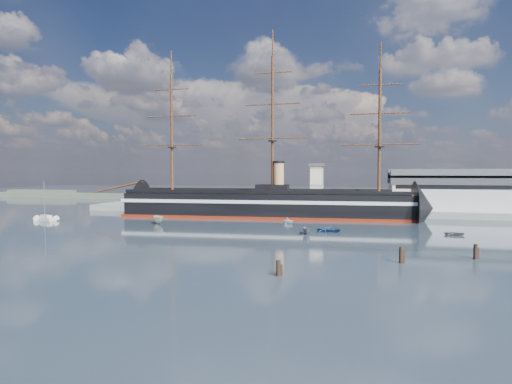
# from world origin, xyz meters

# --- Properties ---
(ground) EXTENTS (600.00, 600.00, 0.00)m
(ground) POSITION_xyz_m (0.00, 40.00, 0.00)
(ground) COLOR #1B2630
(ground) RESTS_ON ground
(quay) EXTENTS (180.00, 18.00, 2.00)m
(quay) POSITION_xyz_m (10.00, 76.00, 0.00)
(quay) COLOR slate
(quay) RESTS_ON ground
(warehouse) EXTENTS (63.00, 21.00, 11.60)m
(warehouse) POSITION_xyz_m (58.00, 80.00, 7.98)
(warehouse) COLOR #B7BABC
(warehouse) RESTS_ON ground
(quay_tower) EXTENTS (5.00, 5.00, 15.00)m
(quay_tower) POSITION_xyz_m (3.00, 73.00, 9.75)
(quay_tower) COLOR silver
(quay_tower) RESTS_ON ground
(shoreline) EXTENTS (120.00, 10.00, 4.00)m
(shoreline) POSITION_xyz_m (-139.23, 135.00, 1.45)
(shoreline) COLOR #3F4C38
(shoreline) RESTS_ON ground
(warship) EXTENTS (113.39, 22.16, 53.94)m
(warship) POSITION_xyz_m (-13.11, 60.00, 4.04)
(warship) COLOR black
(warship) RESTS_ON ground
(sailboat) EXTENTS (7.45, 4.50, 11.46)m
(sailboat) POSITION_xyz_m (-71.31, 34.50, 0.73)
(sailboat) COLOR beige
(sailboat) RESTS_ON ground
(motorboat_a) EXTENTS (7.32, 6.61, 2.90)m
(motorboat_a) POSITION_xyz_m (-35.65, 35.01, 0.00)
(motorboat_a) COLOR beige
(motorboat_a) RESTS_ON ground
(motorboat_b) EXTENTS (2.35, 3.78, 1.64)m
(motorboat_b) POSITION_xyz_m (10.60, 30.50, 0.00)
(motorboat_b) COLOR navy
(motorboat_b) RESTS_ON ground
(motorboat_c) EXTENTS (5.35, 2.82, 2.03)m
(motorboat_c) POSITION_xyz_m (5.84, 25.74, 0.00)
(motorboat_c) COLOR slate
(motorboat_c) RESTS_ON ground
(motorboat_d) EXTENTS (4.38, 5.70, 1.92)m
(motorboat_d) POSITION_xyz_m (-1.77, 44.62, 0.00)
(motorboat_d) COLOR silver
(motorboat_d) RESTS_ON ground
(motorboat_e) EXTENTS (1.52, 2.80, 1.24)m
(motorboat_e) POSITION_xyz_m (38.10, 32.11, 0.00)
(motorboat_e) COLOR gray
(motorboat_e) RESTS_ON ground
(piling_near_mid) EXTENTS (0.64, 0.64, 2.86)m
(piling_near_mid) POSITION_xyz_m (7.28, -14.30, 0.00)
(piling_near_mid) COLOR black
(piling_near_mid) RESTS_ON ground
(piling_near_right) EXTENTS (0.64, 0.64, 3.29)m
(piling_near_right) POSITION_xyz_m (24.06, -1.72, 0.00)
(piling_near_right) COLOR black
(piling_near_right) RESTS_ON ground
(piling_far_right) EXTENTS (0.64, 0.64, 3.15)m
(piling_far_right) POSITION_xyz_m (35.96, 4.46, 0.00)
(piling_far_right) COLOR black
(piling_far_right) RESTS_ON ground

